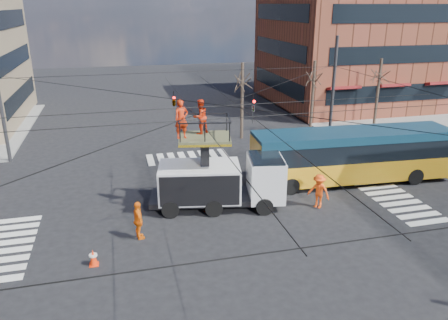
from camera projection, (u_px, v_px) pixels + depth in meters
The scene contains 13 objects.
ground at pixel (222, 221), 21.82m from camera, with size 120.00×120.00×0.00m, color black.
sidewalk_ne at pixel (367, 107), 45.80m from camera, with size 18.00×18.00×0.12m, color slate.
crosswalks at pixel (222, 221), 21.82m from camera, with size 22.40×22.40×0.02m, color silver, non-canonical shape.
building_ne at pixel (368, 36), 46.40m from camera, with size 20.06×16.06×14.00m.
overhead_network at pixel (218, 137), 20.72m from camera, with size 24.24×24.24×8.00m.
tree_a at pixel (242, 81), 33.73m from camera, with size 2.00×2.00×6.00m.
tree_b at pixel (314, 78), 35.11m from camera, with size 2.00×2.00×6.00m.
tree_c at pixel (380, 75), 36.50m from camera, with size 2.00×2.00×6.00m.
utility_truck at pixel (220, 172), 22.82m from camera, with size 7.30×3.64×5.87m.
city_bus at pixel (352, 155), 26.16m from camera, with size 12.18×3.29×3.20m.
traffic_cone at pixel (93, 257), 18.05m from camera, with size 0.36×0.36×0.72m, color #FF300A.
worker_ground at pixel (138, 220), 19.92m from camera, with size 1.08×0.45×1.84m, color orange.
flagger at pixel (319, 191), 23.01m from camera, with size 1.21×0.70×1.87m, color #FF4A10.
Camera 1 is at (-4.66, -18.93, 10.26)m, focal length 35.00 mm.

